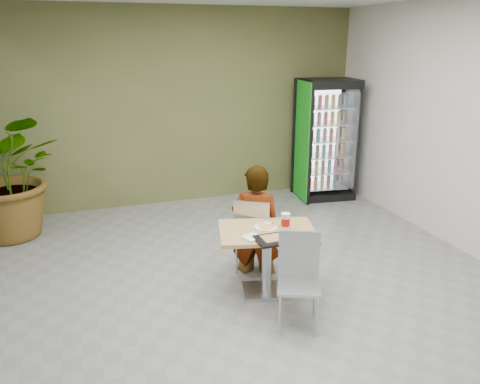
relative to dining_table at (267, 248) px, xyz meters
name	(u,v)px	position (x,y,z in m)	size (l,w,h in m)	color
ground	(259,299)	(-0.12, -0.11, -0.54)	(7.00, 7.00, 0.00)	gray
room_envelope	(261,155)	(-0.12, -0.11, 1.06)	(6.00, 7.00, 3.20)	silver
dining_table	(267,248)	(0.00, 0.00, 0.00)	(1.15, 0.93, 0.75)	tan
chair_far	(253,230)	(0.02, 0.49, 0.01)	(0.57, 0.58, 0.94)	#AEB0B3
chair_near	(299,271)	(0.10, -0.59, 0.00)	(0.54, 0.54, 0.92)	#AEB0B3
seated_woman	(256,231)	(0.07, 0.53, -0.02)	(0.60, 0.39, 1.63)	black
pizza_plate	(266,226)	(0.02, 0.07, 0.23)	(0.36, 0.29, 0.03)	white
soda_cup	(285,221)	(0.20, -0.02, 0.30)	(0.10, 0.10, 0.17)	white
napkin_stack	(252,237)	(-0.23, -0.16, 0.22)	(0.17, 0.17, 0.02)	white
cafeteria_tray	(276,239)	(-0.02, -0.28, 0.23)	(0.41, 0.30, 0.02)	black
beverage_fridge	(326,140)	(2.23, 2.80, 0.49)	(1.02, 0.83, 2.05)	black
potted_plant	(11,175)	(-2.74, 2.62, 0.36)	(1.62, 1.40, 1.80)	#396E2C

